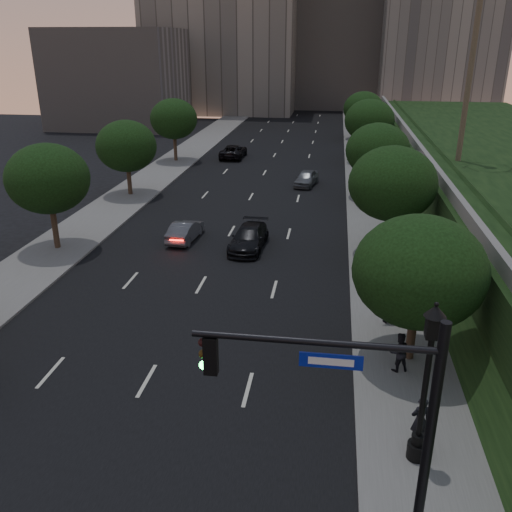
% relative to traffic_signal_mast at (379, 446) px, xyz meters
% --- Properties ---
extents(ground, '(160.00, 160.00, 0.00)m').
position_rel_traffic_signal_mast_xyz_m(ground, '(-8.16, 1.73, -3.67)').
color(ground, black).
rests_on(ground, ground).
extents(road_surface, '(16.00, 140.00, 0.02)m').
position_rel_traffic_signal_mast_xyz_m(road_surface, '(-8.16, 31.73, -3.66)').
color(road_surface, black).
rests_on(road_surface, ground).
extents(sidewalk_right, '(4.50, 140.00, 0.15)m').
position_rel_traffic_signal_mast_xyz_m(sidewalk_right, '(2.09, 31.73, -3.60)').
color(sidewalk_right, slate).
rests_on(sidewalk_right, ground).
extents(sidewalk_left, '(4.50, 140.00, 0.15)m').
position_rel_traffic_signal_mast_xyz_m(sidewalk_left, '(-18.41, 31.73, -3.60)').
color(sidewalk_left, slate).
rests_on(sidewalk_left, ground).
extents(parapet_wall, '(0.35, 90.00, 0.70)m').
position_rel_traffic_signal_mast_xyz_m(parapet_wall, '(5.34, 29.73, 0.68)').
color(parapet_wall, slate).
rests_on(parapet_wall, embankment).
extents(office_block_left, '(26.00, 20.00, 32.00)m').
position_rel_traffic_signal_mast_xyz_m(office_block_left, '(-22.16, 93.73, 12.33)').
color(office_block_left, gray).
rests_on(office_block_left, ground).
extents(office_block_mid, '(22.00, 18.00, 26.00)m').
position_rel_traffic_signal_mast_xyz_m(office_block_mid, '(-2.16, 103.73, 9.33)').
color(office_block_mid, gray).
rests_on(office_block_mid, ground).
extents(office_block_right, '(20.00, 22.00, 36.00)m').
position_rel_traffic_signal_mast_xyz_m(office_block_right, '(15.84, 97.73, 14.33)').
color(office_block_right, gray).
rests_on(office_block_right, ground).
extents(office_block_filler, '(18.00, 16.00, 14.00)m').
position_rel_traffic_signal_mast_xyz_m(office_block_filler, '(-34.16, 71.73, 3.33)').
color(office_block_filler, gray).
rests_on(office_block_filler, ground).
extents(tree_right_a, '(5.20, 5.20, 6.24)m').
position_rel_traffic_signal_mast_xyz_m(tree_right_a, '(2.14, 9.73, 0.35)').
color(tree_right_a, '#38281C').
rests_on(tree_right_a, ground).
extents(tree_right_b, '(5.20, 5.20, 6.74)m').
position_rel_traffic_signal_mast_xyz_m(tree_right_b, '(2.14, 21.73, 0.84)').
color(tree_right_b, '#38281C').
rests_on(tree_right_b, ground).
extents(tree_right_c, '(5.20, 5.20, 6.24)m').
position_rel_traffic_signal_mast_xyz_m(tree_right_c, '(2.14, 34.73, 0.35)').
color(tree_right_c, '#38281C').
rests_on(tree_right_c, ground).
extents(tree_right_d, '(5.20, 5.20, 6.74)m').
position_rel_traffic_signal_mast_xyz_m(tree_right_d, '(2.14, 48.73, 0.84)').
color(tree_right_d, '#38281C').
rests_on(tree_right_d, ground).
extents(tree_right_e, '(5.20, 5.20, 6.24)m').
position_rel_traffic_signal_mast_xyz_m(tree_right_e, '(2.14, 63.73, 0.35)').
color(tree_right_e, '#38281C').
rests_on(tree_right_e, ground).
extents(tree_left_b, '(5.00, 5.00, 6.71)m').
position_rel_traffic_signal_mast_xyz_m(tree_left_b, '(-18.46, 19.73, 0.90)').
color(tree_left_b, '#38281C').
rests_on(tree_left_b, ground).
extents(tree_left_c, '(5.00, 5.00, 6.34)m').
position_rel_traffic_signal_mast_xyz_m(tree_left_c, '(-18.46, 32.73, 0.53)').
color(tree_left_c, '#38281C').
rests_on(tree_left_c, ground).
extents(tree_left_d, '(5.00, 5.00, 6.71)m').
position_rel_traffic_signal_mast_xyz_m(tree_left_d, '(-18.46, 46.73, 0.90)').
color(tree_left_d, '#38281C').
rests_on(tree_left_d, ground).
extents(traffic_signal_mast, '(5.68, 0.56, 7.00)m').
position_rel_traffic_signal_mast_xyz_m(traffic_signal_mast, '(0.00, 0.00, 0.00)').
color(traffic_signal_mast, black).
rests_on(traffic_signal_mast, ground).
extents(street_lamp, '(0.64, 0.64, 5.62)m').
position_rel_traffic_signal_mast_xyz_m(street_lamp, '(1.67, 3.78, -1.04)').
color(street_lamp, black).
rests_on(street_lamp, ground).
extents(sedan_mid_left, '(1.72, 4.11, 1.32)m').
position_rel_traffic_signal_mast_xyz_m(sedan_mid_left, '(-10.85, 22.55, -3.01)').
color(sedan_mid_left, '#515258').
rests_on(sedan_mid_left, ground).
extents(sedan_far_left, '(2.53, 5.33, 1.47)m').
position_rel_traffic_signal_mast_xyz_m(sedan_far_left, '(-12.60, 49.62, -2.94)').
color(sedan_far_left, black).
rests_on(sedan_far_left, ground).
extents(sedan_near_right, '(2.25, 4.99, 1.42)m').
position_rel_traffic_signal_mast_xyz_m(sedan_near_right, '(-6.45, 21.61, -2.96)').
color(sedan_near_right, black).
rests_on(sedan_near_right, ground).
extents(sedan_far_right, '(2.35, 4.30, 1.39)m').
position_rel_traffic_signal_mast_xyz_m(sedan_far_right, '(-3.74, 38.26, -2.98)').
color(sedan_far_right, slate).
rests_on(sedan_far_right, ground).
extents(pedestrian_a, '(0.73, 0.59, 1.75)m').
position_rel_traffic_signal_mast_xyz_m(pedestrian_a, '(1.81, 4.50, -2.65)').
color(pedestrian_a, black).
rests_on(pedestrian_a, sidewalk_right).
extents(pedestrian_b, '(0.95, 0.84, 1.65)m').
position_rel_traffic_signal_mast_xyz_m(pedestrian_b, '(1.56, 8.69, -2.70)').
color(pedestrian_b, black).
rests_on(pedestrian_b, sidewalk_right).
extents(pedestrian_c, '(1.02, 0.80, 1.62)m').
position_rel_traffic_signal_mast_xyz_m(pedestrian_c, '(1.53, 12.65, -2.71)').
color(pedestrian_c, black).
rests_on(pedestrian_c, sidewalk_right).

